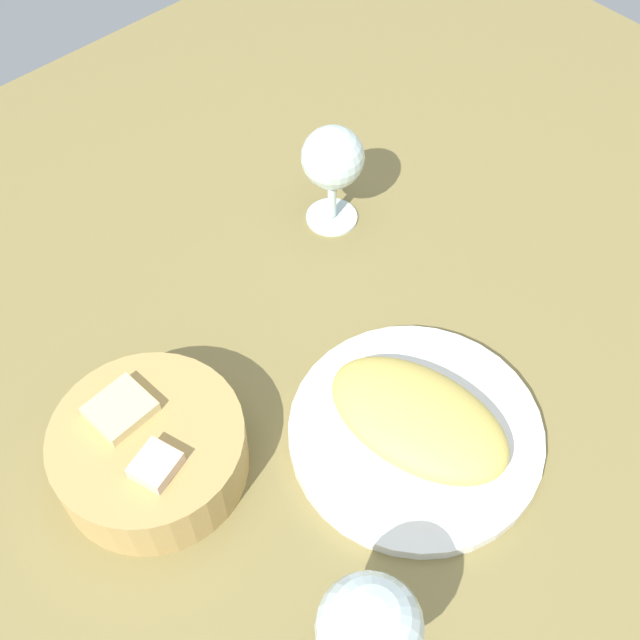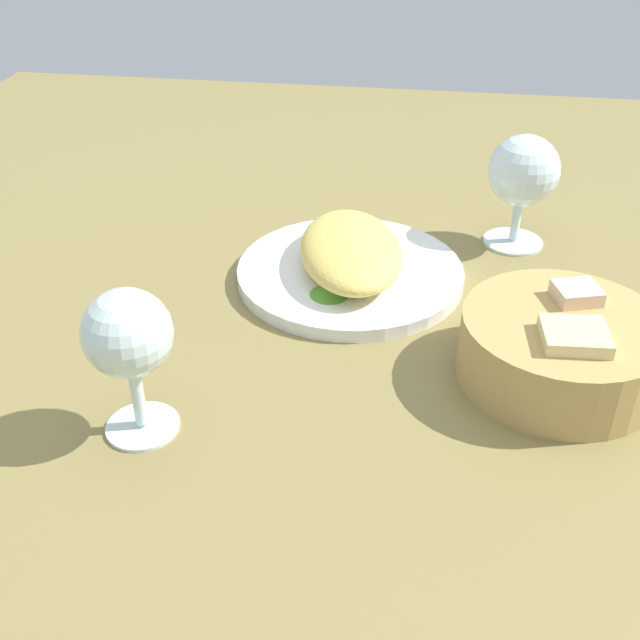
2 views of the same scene
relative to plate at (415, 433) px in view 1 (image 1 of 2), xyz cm
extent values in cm
cube|color=olive|center=(2.45, -1.38, -1.70)|extent=(140.00, 140.00, 2.00)
cylinder|color=white|center=(0.00, 0.00, 0.00)|extent=(23.50, 23.50, 1.40)
ellipsoid|color=#DCC35B|center=(0.00, 0.00, 2.69)|extent=(19.22, 13.75, 3.97)
cone|color=#4B8D2A|center=(5.67, -0.97, 1.41)|extent=(3.91, 3.91, 1.41)
cylinder|color=tan|center=(13.87, 19.45, 2.24)|extent=(16.98, 16.98, 5.87)
cube|color=beige|center=(17.02, 19.66, 3.74)|extent=(4.93, 5.41, 5.11)
cube|color=beige|center=(10.57, 20.57, 4.65)|extent=(4.24, 4.48, 3.66)
cylinder|color=silver|center=(25.61, -13.46, -0.40)|extent=(5.83, 5.83, 0.60)
cylinder|color=silver|center=(25.61, -13.46, 2.46)|extent=(1.00, 1.00, 5.12)
sphere|color=silver|center=(25.61, -13.46, 8.39)|extent=(6.76, 6.76, 6.76)
sphere|color=silver|center=(-10.85, 17.31, 8.01)|extent=(7.72, 7.72, 7.72)
camera|label=1|loc=(-20.53, 30.96, 65.97)|focal=45.36mm
camera|label=2|loc=(68.58, 7.29, 39.75)|focal=42.79mm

